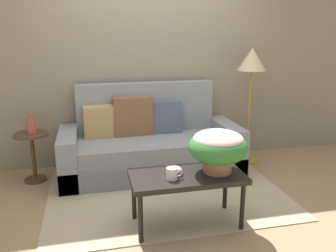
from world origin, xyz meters
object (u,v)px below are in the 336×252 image
Objects in this scene: coffee_table at (187,180)px; floor_lamp at (251,71)px; couch at (149,146)px; snack_bowl at (174,170)px; table_vase at (31,125)px; coffee_mug at (172,173)px; side_table at (32,148)px; potted_plant at (218,146)px.

floor_lamp is at bearing 48.12° from coffee_table.
couch reaches higher than coffee_table.
snack_bowl is at bearing -134.89° from floor_lamp.
couch is 8.79× the size of table_vase.
floor_lamp is at bearing 46.22° from coffee_mug.
couch is 15.13× the size of coffee_mug.
coffee_mug is (-0.05, -1.35, 0.21)m from couch.
side_table is 2.37× the size of table_vase.
side_table reaches higher than snack_bowl.
potted_plant reaches higher than coffee_table.
floor_lamp is 10.52× the size of coffee_mug.
side_table is at bearing 137.61° from coffee_table.
table_vase is at bearing -44.09° from side_table.
potted_plant is at bearing -37.53° from table_vase.
couch reaches higher than potted_plant.
coffee_mug is at bearing -155.31° from coffee_table.
table_vase is (-1.40, 1.28, 0.24)m from coffee_table.
snack_bowl is at bearing -43.90° from side_table.
coffee_mug is 0.58× the size of table_vase.
snack_bowl is (-0.10, 0.03, 0.09)m from coffee_table.
coffee_table is at bearing -131.88° from floor_lamp.
snack_bowl is (-1.30, -1.31, -0.67)m from floor_lamp.
couch is at bearing -0.38° from side_table.
snack_bowl is 0.55× the size of table_vase.
potted_plant is 3.84× the size of snack_bowl.
coffee_mug is (-0.15, -0.07, 0.10)m from coffee_table.
couch is 1.35m from table_vase.
coffee_mug is at bearing -92.06° from couch.
floor_lamp is 2.65m from table_vase.
potted_plant reaches higher than table_vase.
floor_lamp is at bearing 1.28° from table_vase.
potted_plant is at bearing -5.16° from snack_bowl.
coffee_table is at bearing 24.69° from coffee_mug.
table_vase is at bearing -179.67° from couch.
snack_bowl is at bearing 174.84° from potted_plant.
potted_plant is 0.46m from coffee_mug.
potted_plant is at bearing -37.60° from side_table.
table_vase is (-1.30, -0.01, 0.34)m from couch.
couch is 1.56m from floor_lamp.
snack_bowl is (0.04, 0.10, -0.01)m from coffee_mug.
side_table is 1.83m from snack_bowl.
coffee_table is 1.72× the size of side_table.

